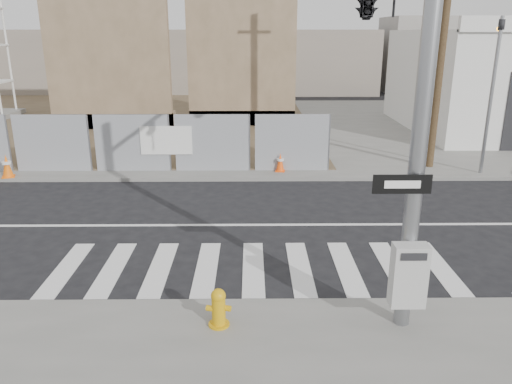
{
  "coord_description": "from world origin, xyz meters",
  "views": [
    {
      "loc": [
        -0.04,
        -12.16,
        4.82
      ],
      "look_at": [
        0.07,
        -1.53,
        1.4
      ],
      "focal_mm": 35.0,
      "sensor_mm": 36.0,
      "label": 1
    }
  ],
  "objects_px": {
    "traffic_cone_c": "(7,166)",
    "traffic_cone_d": "(280,162)",
    "fire_hydrant": "(219,308)",
    "signal_pole": "(381,34)"
  },
  "relations": [
    {
      "from": "traffic_cone_c",
      "to": "traffic_cone_d",
      "type": "height_order",
      "value": "traffic_cone_c"
    },
    {
      "from": "fire_hydrant",
      "to": "traffic_cone_c",
      "type": "relative_size",
      "value": 0.87
    },
    {
      "from": "signal_pole",
      "to": "traffic_cone_d",
      "type": "bearing_deg",
      "value": 102.29
    },
    {
      "from": "traffic_cone_c",
      "to": "fire_hydrant",
      "type": "bearing_deg",
      "value": -49.66
    },
    {
      "from": "signal_pole",
      "to": "fire_hydrant",
      "type": "bearing_deg",
      "value": -137.62
    },
    {
      "from": "fire_hydrant",
      "to": "traffic_cone_c",
      "type": "distance_m",
      "value": 11.91
    },
    {
      "from": "signal_pole",
      "to": "traffic_cone_c",
      "type": "distance_m",
      "value": 13.19
    },
    {
      "from": "signal_pole",
      "to": "traffic_cone_d",
      "type": "relative_size",
      "value": 10.77
    },
    {
      "from": "signal_pole",
      "to": "traffic_cone_c",
      "type": "bearing_deg",
      "value": 149.87
    },
    {
      "from": "fire_hydrant",
      "to": "traffic_cone_d",
      "type": "xyz_separation_m",
      "value": [
        1.58,
        9.73,
        -0.02
      ]
    }
  ]
}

